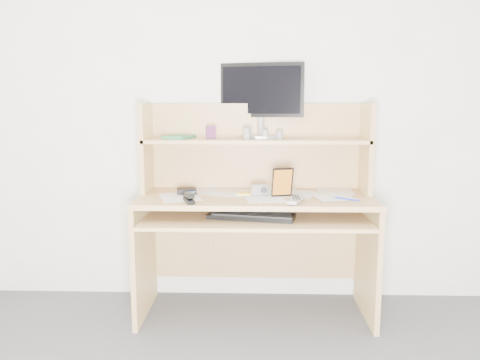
{
  "coord_description": "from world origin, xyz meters",
  "views": [
    {
      "loc": [
        -0.01,
        -1.28,
        1.28
      ],
      "look_at": [
        -0.09,
        1.43,
        0.85
      ],
      "focal_mm": 35.0,
      "sensor_mm": 36.0,
      "label": 1
    }
  ],
  "objects_px": {
    "desk": "(255,202)",
    "game_case": "(282,182)",
    "keyboard": "(251,215)",
    "tv_remote": "(296,200)",
    "monitor": "(261,98)"
  },
  "relations": [
    {
      "from": "keyboard",
      "to": "game_case",
      "type": "relative_size",
      "value": 2.97
    },
    {
      "from": "desk",
      "to": "tv_remote",
      "type": "distance_m",
      "value": 0.36
    },
    {
      "from": "desk",
      "to": "keyboard",
      "type": "height_order",
      "value": "desk"
    },
    {
      "from": "keyboard",
      "to": "monitor",
      "type": "bearing_deg",
      "value": 94.28
    },
    {
      "from": "keyboard",
      "to": "tv_remote",
      "type": "distance_m",
      "value": 0.27
    },
    {
      "from": "game_case",
      "to": "monitor",
      "type": "xyz_separation_m",
      "value": [
        -0.12,
        0.33,
        0.49
      ]
    },
    {
      "from": "keyboard",
      "to": "tv_remote",
      "type": "xyz_separation_m",
      "value": [
        0.25,
        -0.04,
        0.1
      ]
    },
    {
      "from": "monitor",
      "to": "game_case",
      "type": "bearing_deg",
      "value": -58.26
    },
    {
      "from": "desk",
      "to": "keyboard",
      "type": "distance_m",
      "value": 0.24
    },
    {
      "from": "desk",
      "to": "game_case",
      "type": "xyz_separation_m",
      "value": [
        0.16,
        -0.14,
        0.15
      ]
    },
    {
      "from": "keyboard",
      "to": "monitor",
      "type": "distance_m",
      "value": 0.8
    },
    {
      "from": "game_case",
      "to": "monitor",
      "type": "relative_size",
      "value": 0.32
    },
    {
      "from": "tv_remote",
      "to": "monitor",
      "type": "distance_m",
      "value": 0.76
    },
    {
      "from": "tv_remote",
      "to": "game_case",
      "type": "distance_m",
      "value": 0.17
    },
    {
      "from": "tv_remote",
      "to": "game_case",
      "type": "bearing_deg",
      "value": 134.8
    }
  ]
}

